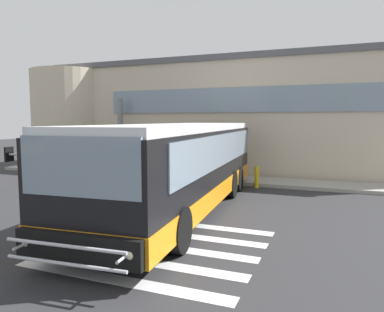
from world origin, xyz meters
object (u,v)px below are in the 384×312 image
object	(u,v)px
bus_main_foreground	(181,168)
passenger_by_doorway	(143,154)
passenger_near_column	(122,154)
passenger_at_curb_edge	(155,155)
safety_bollard_yellow	(257,177)
entry_support_column	(121,134)

from	to	relation	value
bus_main_foreground	passenger_by_doorway	world-z (taller)	bus_main_foreground
passenger_near_column	passenger_by_doorway	bearing A→B (deg)	46.45
passenger_by_doorway	passenger_at_curb_edge	distance (m)	0.87
safety_bollard_yellow	passenger_by_doorway	bearing A→B (deg)	166.62
passenger_near_column	passenger_at_curb_edge	xyz separation A→B (m)	(1.57, 0.51, -0.03)
passenger_by_doorway	safety_bollard_yellow	distance (m)	6.39
bus_main_foreground	passenger_by_doorway	bearing A→B (deg)	128.11
passenger_near_column	passenger_by_doorway	size ratio (longest dim) A/B	1.00
entry_support_column	passenger_by_doorway	size ratio (longest dim) A/B	2.28
passenger_near_column	passenger_by_doorway	distance (m)	1.09
bus_main_foreground	safety_bollard_yellow	xyz separation A→B (m)	(1.49, 4.52, -0.88)
passenger_by_doorway	safety_bollard_yellow	xyz separation A→B (m)	(6.19, -1.47, -0.63)
bus_main_foreground	safety_bollard_yellow	world-z (taller)	bus_main_foreground
safety_bollard_yellow	entry_support_column	bearing A→B (deg)	166.92
bus_main_foreground	passenger_by_doorway	size ratio (longest dim) A/B	6.83
passenger_near_column	safety_bollard_yellow	xyz separation A→B (m)	(6.94, -0.68, -0.66)
entry_support_column	passenger_near_column	distance (m)	1.67
passenger_at_curb_edge	safety_bollard_yellow	world-z (taller)	passenger_at_curb_edge
passenger_by_doorway	passenger_near_column	bearing A→B (deg)	-133.55
entry_support_column	passenger_by_doorway	world-z (taller)	entry_support_column
passenger_at_curb_edge	safety_bollard_yellow	size ratio (longest dim) A/B	1.86
passenger_near_column	passenger_at_curb_edge	world-z (taller)	same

